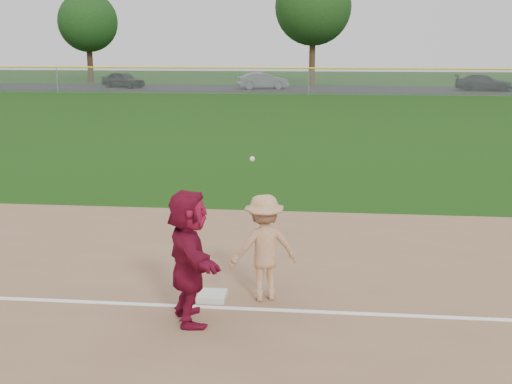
# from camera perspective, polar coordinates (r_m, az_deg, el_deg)

# --- Properties ---
(ground) EXTENTS (160.00, 160.00, 0.00)m
(ground) POSITION_cam_1_polar(r_m,az_deg,el_deg) (10.59, -0.86, -8.72)
(ground) COLOR #153A0B
(ground) RESTS_ON ground
(foul_line) EXTENTS (60.00, 0.10, 0.01)m
(foul_line) POSITION_cam_1_polar(r_m,az_deg,el_deg) (9.85, -1.42, -10.31)
(foul_line) COLOR white
(foul_line) RESTS_ON infield_dirt
(parking_asphalt) EXTENTS (120.00, 10.00, 0.01)m
(parking_asphalt) POSITION_cam_1_polar(r_m,az_deg,el_deg) (55.91, 4.85, 9.11)
(parking_asphalt) COLOR black
(parking_asphalt) RESTS_ON ground
(first_base) EXTENTS (0.44, 0.44, 0.10)m
(first_base) POSITION_cam_1_polar(r_m,az_deg,el_deg) (10.21, -3.92, -9.20)
(first_base) COLOR silver
(first_base) RESTS_ON infield_dirt
(base_runner) EXTENTS (1.20, 1.90, 1.95)m
(base_runner) POSITION_cam_1_polar(r_m,az_deg,el_deg) (9.15, -6.01, -5.74)
(base_runner) COLOR maroon
(base_runner) RESTS_ON infield_dirt
(car_left) EXTENTS (4.37, 3.20, 1.38)m
(car_left) POSITION_cam_1_polar(r_m,az_deg,el_deg) (58.49, -11.72, 9.75)
(car_left) COLOR black
(car_left) RESTS_ON parking_asphalt
(car_mid) EXTENTS (4.53, 2.60, 1.41)m
(car_mid) POSITION_cam_1_polar(r_m,az_deg,el_deg) (55.75, 0.60, 9.88)
(car_mid) COLOR #56585D
(car_mid) RESTS_ON parking_asphalt
(car_right) EXTENTS (4.82, 2.54, 1.33)m
(car_right) POSITION_cam_1_polar(r_m,az_deg,el_deg) (56.77, 19.55, 9.15)
(car_right) COLOR black
(car_right) RESTS_ON parking_asphalt
(first_base_play) EXTENTS (1.23, 0.98, 2.24)m
(first_base_play) POSITION_cam_1_polar(r_m,az_deg,el_deg) (9.94, 0.72, -4.96)
(first_base_play) COLOR #A5A5A8
(first_base_play) RESTS_ON infield_dirt
(outfield_fence) EXTENTS (110.00, 0.12, 110.00)m
(outfield_fence) POSITION_cam_1_polar(r_m,az_deg,el_deg) (49.81, 4.73, 10.87)
(outfield_fence) COLOR #999EA0
(outfield_fence) RESTS_ON ground
(tree_1) EXTENTS (5.80, 5.80, 8.75)m
(tree_1) POSITION_cam_1_polar(r_m,az_deg,el_deg) (66.93, -14.73, 14.39)
(tree_1) COLOR #321D12
(tree_1) RESTS_ON ground
(tree_2) EXTENTS (7.00, 7.00, 10.58)m
(tree_2) POSITION_cam_1_polar(r_m,az_deg,el_deg) (61.35, 5.10, 16.06)
(tree_2) COLOR #3A2615
(tree_2) RESTS_ON ground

